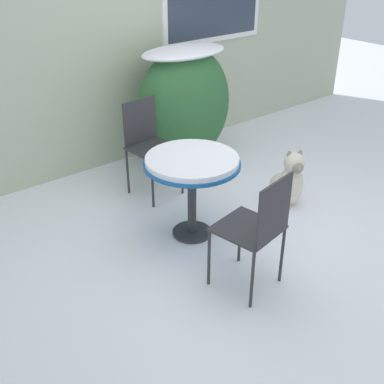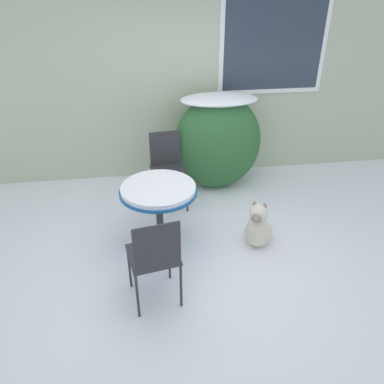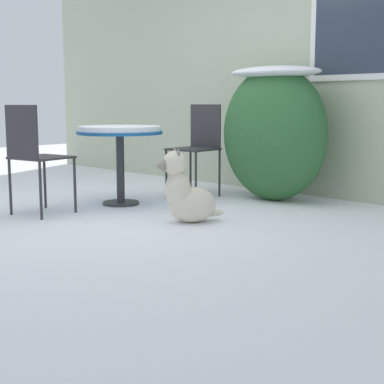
% 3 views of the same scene
% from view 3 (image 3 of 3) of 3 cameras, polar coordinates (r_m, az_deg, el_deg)
% --- Properties ---
extents(ground_plane, '(16.00, 16.00, 0.00)m').
position_cam_3_polar(ground_plane, '(5.20, -7.91, -2.26)').
color(ground_plane, white).
extents(house_wall, '(8.00, 0.10, 3.26)m').
position_cam_3_polar(house_wall, '(6.65, 8.00, 14.39)').
color(house_wall, '#B2BC9E').
rests_on(house_wall, ground_plane).
extents(shrub_left, '(1.19, 0.68, 1.33)m').
position_cam_3_polar(shrub_left, '(5.94, 7.93, 5.94)').
color(shrub_left, '#2D6033').
rests_on(shrub_left, ground_plane).
extents(patio_table, '(0.82, 0.82, 0.76)m').
position_cam_3_polar(patio_table, '(5.68, -7.02, 5.31)').
color(patio_table, '#2D2D30').
rests_on(patio_table, ground_plane).
extents(patio_chair_near_table, '(0.47, 0.47, 0.96)m').
position_cam_3_polar(patio_chair_near_table, '(6.16, 0.56, 4.66)').
color(patio_chair_near_table, '#2D2D30').
rests_on(patio_chair_near_table, ground_plane).
extents(patio_chair_far_side, '(0.50, 0.50, 0.96)m').
position_cam_3_polar(patio_chair_far_side, '(5.28, -15.02, 3.69)').
color(patio_chair_far_side, '#2D2D30').
rests_on(patio_chair_far_side, ground_plane).
extents(dog, '(0.46, 0.56, 0.61)m').
position_cam_3_polar(dog, '(4.81, -0.59, -0.30)').
color(dog, beige).
rests_on(dog, ground_plane).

